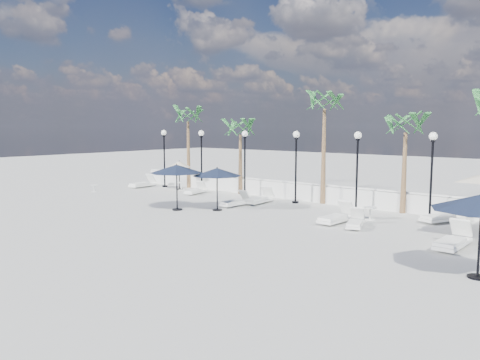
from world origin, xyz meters
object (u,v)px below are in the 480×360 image
Objects in this scene: lounger_7 at (443,216)px; parasol_navy_left at (177,169)px; lounger_1 at (143,183)px; parasol_navy_mid at (217,172)px; lounger_0 at (196,190)px; lounger_6 at (453,241)px; lounger_5 at (337,217)px; parasol_cream_small at (179,165)px; lounger_2 at (236,202)px; lounger_4 at (355,222)px; lounger_3 at (260,199)px.

parasol_navy_left is at bearing -129.66° from lounger_7.
parasol_navy_mid is at bearing -24.32° from lounger_1.
lounger_6 reaches higher than lounger_0.
lounger_7 is at bearing -9.45° from lounger_0.
parasol_cream_small is at bearing 169.87° from lounger_5.
parasol_navy_mid reaches higher than lounger_5.
lounger_0 is at bearing 169.08° from lounger_6.
lounger_1 is 15.86m from lounger_5.
parasol_cream_small is (-2.23, 0.77, 1.40)m from lounger_0.
lounger_1 is 21.00m from lounger_6.
lounger_5 is at bearing -1.15° from lounger_2.
lounger_6 is at bearing -5.61° from lounger_2.
parasol_navy_left is at bearing -143.02° from parasol_navy_mid.
lounger_0 is at bearing -151.94° from lounger_7.
lounger_6 is 18.48m from parasol_cream_small.
lounger_2 is at bearing 154.46° from lounger_4.
lounger_7 reaches higher than lounger_3.
parasol_navy_mid reaches higher than lounger_1.
lounger_6 reaches higher than lounger_1.
parasol_navy_left is 1.09× the size of parasol_navy_mid.
lounger_7 is 10.34m from parasol_navy_mid.
parasol_navy_mid reaches higher than parasol_cream_small.
lounger_0 is at bearing 125.63° from parasol_navy_left.
lounger_0 is 0.77× the size of parasol_navy_mid.
lounger_3 is 7.56m from parasol_cream_small.
parasol_navy_left is (-8.52, -1.90, 1.80)m from lounger_4.
lounger_5 is 8.03m from parasol_navy_left.
lounger_7 reaches higher than lounger_4.
lounger_1 is 16.90m from lounger_4.
lounger_0 is 0.88× the size of lounger_1.
lounger_4 is (16.71, -2.51, -0.04)m from lounger_1.
lounger_0 is 0.96× the size of parasol_cream_small.
lounger_1 is at bearing 151.66° from parasol_navy_left.
lounger_5 is 0.96× the size of lounger_7.
parasol_navy_mid is (0.08, -1.48, 1.65)m from lounger_2.
lounger_2 is at bearing -16.26° from lounger_1.
lounger_3 is (5.12, -0.31, 0.04)m from lounger_0.
lounger_0 is 10.93m from lounger_5.
lounger_1 is at bearing 152.15° from lounger_4.
lounger_0 is 5.01m from lounger_1.
parasol_navy_mid reaches higher than lounger_0.
lounger_3 is at bearing 142.04° from lounger_4.
lounger_1 is 1.10× the size of parasol_cream_small.
lounger_7 is at bearing 0.07° from parasol_cream_small.
lounger_7 is (9.02, 1.10, 0.01)m from lounger_3.
lounger_1 is at bearing 172.09° from lounger_6.
lounger_0 is 0.82× the size of lounger_7.
parasol_cream_small is (2.77, 0.79, 1.37)m from lounger_1.
lounger_7 is (19.14, 0.81, 0.01)m from lounger_1.
parasol_navy_mid is (-6.94, -0.71, 1.66)m from lounger_4.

